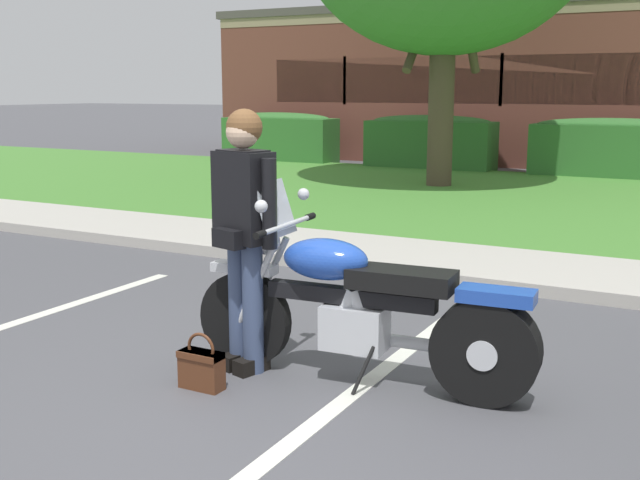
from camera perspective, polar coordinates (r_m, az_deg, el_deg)
The scene contains 11 objects.
ground_plane at distance 4.58m, azimuth -5.08°, elevation -12.53°, with size 140.00×140.00×0.00m, color #4C4C51.
curb_strip at distance 7.50m, azimuth 9.41°, elevation -2.75°, with size 60.00×0.20×0.12m, color #B7B2A8.
concrete_walk at distance 8.29m, azimuth 11.32°, elevation -1.63°, with size 60.00×1.50×0.08m, color #B7B2A8.
grass_lawn at distance 12.98m, azimuth 17.73°, elevation 2.55°, with size 60.00×8.28×0.06m, color #478433.
stall_stripe_1 at distance 4.55m, azimuth 0.54°, elevation -12.58°, with size 0.12×4.40×0.01m, color silver.
motorcycle at distance 4.83m, azimuth 3.69°, elevation -5.07°, with size 2.24×0.82×1.26m.
rider_person at distance 5.00m, azimuth -5.59°, elevation 1.35°, with size 0.56×0.36×1.70m.
handbag at distance 4.92m, azimuth -8.68°, elevation -9.12°, with size 0.28×0.13×0.36m.
hedge_left at distance 19.73m, azimuth -2.96°, elevation 7.61°, with size 2.93×0.90×1.24m.
hedge_center_left at distance 17.99m, azimuth 8.05°, elevation 7.18°, with size 2.92×0.90×1.24m.
hedge_center_right at distance 17.03m, azimuth 20.81°, elevation 6.36°, with size 3.34×0.90×1.24m.
Camera 1 is at (2.33, -3.49, 1.83)m, focal length 43.73 mm.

